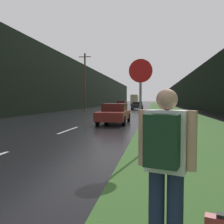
% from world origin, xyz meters
% --- Properties ---
extents(grass_verge, '(6.00, 240.00, 0.02)m').
position_xyz_m(grass_verge, '(6.69, 40.00, 0.01)').
color(grass_verge, '#386028').
rests_on(grass_verge, ground_plane).
extents(lane_stripe_c, '(0.12, 3.00, 0.01)m').
position_xyz_m(lane_stripe_c, '(0.00, 13.42, 0.00)').
color(lane_stripe_c, silver).
rests_on(lane_stripe_c, ground_plane).
extents(lane_stripe_d, '(0.12, 3.00, 0.01)m').
position_xyz_m(lane_stripe_d, '(0.00, 20.42, 0.00)').
color(lane_stripe_d, silver).
rests_on(lane_stripe_d, ground_plane).
extents(lane_stripe_e, '(0.12, 3.00, 0.01)m').
position_xyz_m(lane_stripe_e, '(0.00, 27.42, 0.00)').
color(lane_stripe_e, silver).
rests_on(lane_stripe_e, ground_plane).
extents(treeline_far_side, '(2.00, 140.00, 8.50)m').
position_xyz_m(treeline_far_side, '(-9.69, 50.00, 4.25)').
color(treeline_far_side, black).
rests_on(treeline_far_side, ground_plane).
extents(treeline_near_side, '(2.00, 140.00, 7.01)m').
position_xyz_m(treeline_near_side, '(12.69, 50.00, 3.50)').
color(treeline_near_side, black).
rests_on(treeline_near_side, ground_plane).
extents(utility_pole_far, '(1.80, 0.24, 8.42)m').
position_xyz_m(utility_pole_far, '(-5.32, 34.68, 4.34)').
color(utility_pole_far, '#4C3823').
rests_on(utility_pole_far, ground_plane).
extents(stop_sign, '(0.68, 0.07, 2.83)m').
position_xyz_m(stop_sign, '(4.20, 8.06, 1.74)').
color(stop_sign, slate).
rests_on(stop_sign, ground_plane).
extents(hitchhiker_with_backpack, '(0.60, 0.50, 1.77)m').
position_xyz_m(hitchhiker_with_backpack, '(4.70, 3.63, 1.01)').
color(hitchhiker_with_backpack, '#1E2847').
rests_on(hitchhiker_with_backpack, ground_plane).
extents(car_passing_near, '(1.94, 4.76, 1.39)m').
position_xyz_m(car_passing_near, '(1.85, 17.70, 0.70)').
color(car_passing_near, maroon).
rests_on(car_passing_near, ground_plane).
extents(car_passing_far, '(1.88, 4.27, 1.32)m').
position_xyz_m(car_passing_far, '(1.85, 41.78, 0.68)').
color(car_passing_far, black).
rests_on(car_passing_far, ground_plane).
extents(car_oncoming, '(2.00, 4.05, 1.45)m').
position_xyz_m(car_oncoming, '(-1.85, 49.08, 0.74)').
color(car_oncoming, maroon).
rests_on(car_oncoming, ground_plane).
extents(delivery_truck, '(2.43, 7.17, 3.43)m').
position_xyz_m(delivery_truck, '(-1.85, 82.55, 1.79)').
color(delivery_truck, '#6E684F').
rests_on(delivery_truck, ground_plane).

